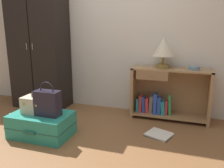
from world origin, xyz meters
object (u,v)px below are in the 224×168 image
table_lamp (164,48)px  open_book_on_floor (159,134)px  bookshelf (167,94)px  handbag (48,103)px  wardrobe (39,45)px  train_case (36,105)px  suitcase_large (42,125)px  bowl (194,68)px  bottle (12,121)px

table_lamp → open_book_on_floor: size_ratio=1.14×
bookshelf → handbag: 1.59m
wardrobe → train_case: bearing=-59.5°
bookshelf → suitcase_large: (-1.32, -1.02, -0.20)m
suitcase_large → train_case: size_ratio=2.34×
bookshelf → bowl: bowl is taller
wardrobe → open_book_on_floor: 2.21m
handbag → bowl: bearing=33.4°
suitcase_large → open_book_on_floor: (1.31, 0.44, -0.13)m
bookshelf → bottle: bookshelf is taller
bookshelf → bowl: size_ratio=7.26×
table_lamp → train_case: 1.77m
open_book_on_floor → suitcase_large: bearing=-161.5°
wardrobe → bowl: bearing=1.5°
table_lamp → train_case: (-1.33, -1.00, -0.61)m
suitcase_large → train_case: (-0.08, 0.02, 0.23)m
train_case → handbag: size_ratio=0.76×
bowl → bottle: size_ratio=0.80×
bowl → train_case: bearing=-150.3°
wardrobe → suitcase_large: wardrobe is taller
table_lamp → suitcase_large: table_lamp is taller
wardrobe → bowl: wardrobe is taller
bottle → handbag: bearing=-9.1°
bowl → suitcase_large: 2.02m
open_book_on_floor → bowl: bearing=58.9°
wardrobe → bottle: bearing=-82.5°
bookshelf → table_lamp: size_ratio=2.53×
wardrobe → handbag: bearing=-52.7°
bookshelf → suitcase_large: 1.68m
bowl → bookshelf: bearing=177.1°
wardrobe → bowl: 2.28m
table_lamp → bowl: 0.47m
bowl → handbag: (-1.54, -1.02, -0.31)m
suitcase_large → open_book_on_floor: 1.39m
bottle → open_book_on_floor: size_ratio=0.50×
table_lamp → handbag: 1.64m
suitcase_large → bottle: suitcase_large is taller
suitcase_large → handbag: bearing=-8.7°
train_case → bookshelf: bearing=35.5°
bowl → bottle: bearing=-157.0°
handbag → open_book_on_floor: 1.35m
table_lamp → bookshelf: bearing=-1.8°
table_lamp → open_book_on_floor: 1.13m
bowl → table_lamp: bearing=177.3°
train_case → handbag: (0.19, -0.03, 0.05)m
table_lamp → train_case: bearing=-142.9°
bottle → table_lamp: bearing=28.0°
bottle → open_book_on_floor: bearing=11.1°
bookshelf → suitcase_large: bearing=-142.5°
bowl → suitcase_large: size_ratio=0.21×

